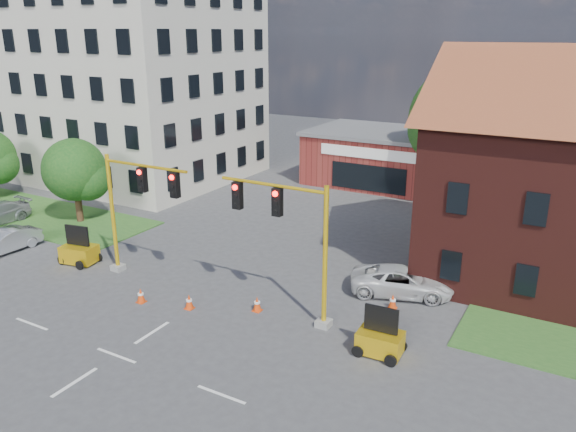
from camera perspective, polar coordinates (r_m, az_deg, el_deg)
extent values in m
plane|color=#414144|center=(23.36, -17.04, -13.40)|extent=(120.00, 120.00, 0.00)
cube|color=#2C5B22|center=(43.75, -25.95, 0.58)|extent=(22.00, 6.00, 0.08)
cube|color=beige|center=(49.76, -16.00, 15.35)|extent=(18.00, 15.00, 20.00)
cube|color=maroon|center=(46.84, 10.03, 5.73)|extent=(12.00, 8.00, 4.00)
cube|color=#5E5E61|center=(46.43, 10.17, 8.32)|extent=(12.40, 8.40, 0.30)
cube|color=white|center=(42.87, 8.26, 6.30)|extent=(8.00, 0.10, 0.80)
cube|color=black|center=(43.30, 8.14, 3.85)|extent=(6.00, 0.10, 2.00)
cylinder|color=#3A2815|center=(42.27, 16.95, 4.06)|extent=(0.44, 0.44, 4.30)
sphere|color=#164716|center=(41.53, 17.45, 9.29)|extent=(7.69, 7.69, 7.69)
sphere|color=#164716|center=(41.68, 19.49, 7.75)|extent=(5.38, 5.38, 5.38)
cylinder|color=#3A2815|center=(39.04, -20.51, 1.18)|extent=(0.44, 0.44, 2.50)
sphere|color=#164716|center=(38.48, -20.88, 4.41)|extent=(4.02, 4.02, 4.02)
sphere|color=#164716|center=(38.20, -19.66, 3.57)|extent=(2.81, 2.81, 2.81)
cube|color=gray|center=(30.89, -16.87, -5.03)|extent=(0.60, 0.60, 0.30)
cylinder|color=yellow|center=(29.89, -17.38, 0.18)|extent=(0.20, 0.20, 6.20)
cylinder|color=yellow|center=(27.42, -14.31, 4.95)|extent=(5.00, 0.14, 0.14)
cube|color=black|center=(27.76, -14.57, 3.60)|extent=(0.40, 0.32, 1.20)
cube|color=black|center=(26.44, -11.43, 3.10)|extent=(0.40, 0.32, 1.20)
sphere|color=#FF0C07|center=(27.54, -14.90, 4.31)|extent=(0.24, 0.24, 0.24)
cube|color=gray|center=(24.31, 3.64, -10.81)|extent=(0.60, 0.60, 0.30)
cylinder|color=yellow|center=(23.03, 3.78, -4.38)|extent=(0.20, 0.20, 6.20)
cylinder|color=yellow|center=(23.25, -1.63, 3.17)|extent=(5.00, 0.14, 0.14)
cube|color=black|center=(23.31, -1.09, 1.43)|extent=(0.40, 0.32, 1.20)
cube|color=black|center=(24.35, -5.15, 2.10)|extent=(0.40, 0.32, 1.20)
sphere|color=#FF0C07|center=(23.05, -1.32, 2.27)|extent=(0.24, 0.24, 0.24)
cube|color=yellow|center=(32.32, -20.42, -3.60)|extent=(1.99, 1.51, 0.90)
cube|color=black|center=(31.97, -20.63, -1.85)|extent=(1.39, 0.38, 1.10)
cube|color=yellow|center=(22.50, 9.33, -12.53)|extent=(1.76, 1.22, 0.85)
cube|color=black|center=(22.01, 9.46, -10.30)|extent=(1.33, 0.18, 1.04)
cube|color=red|center=(27.17, -14.68, -8.43)|extent=(0.38, 0.38, 0.04)
cone|color=red|center=(27.03, -14.73, -7.80)|extent=(0.40, 0.40, 0.70)
cylinder|color=white|center=(27.00, -14.75, -7.67)|extent=(0.27, 0.27, 0.09)
cube|color=red|center=(26.13, -9.97, -9.20)|extent=(0.38, 0.38, 0.04)
cone|color=red|center=(25.98, -10.01, -8.56)|extent=(0.40, 0.40, 0.70)
cylinder|color=white|center=(25.95, -10.02, -8.42)|extent=(0.27, 0.27, 0.09)
cube|color=red|center=(25.59, -3.15, -9.55)|extent=(0.38, 0.38, 0.04)
cone|color=red|center=(25.44, -3.16, -8.90)|extent=(0.40, 0.40, 0.70)
cylinder|color=white|center=(25.41, -3.16, -8.76)|extent=(0.27, 0.27, 0.09)
cube|color=red|center=(26.19, 10.55, -9.17)|extent=(0.38, 0.38, 0.04)
cone|color=red|center=(26.04, 10.59, -8.53)|extent=(0.40, 0.40, 0.70)
cylinder|color=white|center=(26.01, 10.60, -8.39)|extent=(0.27, 0.27, 0.09)
imported|color=silver|center=(27.34, 11.52, -6.50)|extent=(5.28, 3.60, 1.34)
imported|color=#ACB0B4|center=(35.60, -26.79, -2.28)|extent=(1.58, 4.01, 1.30)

